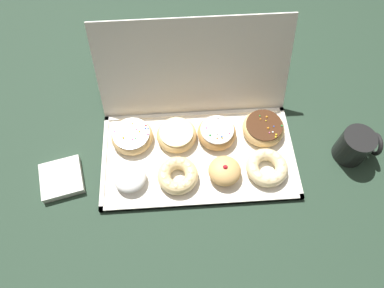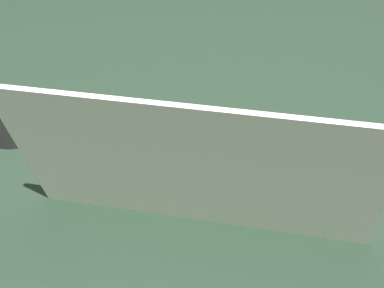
{
  "view_description": "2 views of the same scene",
  "coord_description": "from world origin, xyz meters",
  "px_view_note": "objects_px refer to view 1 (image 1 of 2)",
  "views": [
    {
      "loc": [
        -0.05,
        -0.44,
        0.88
      ],
      "look_at": [
        -0.02,
        0.02,
        0.04
      ],
      "focal_mm": 32.05,
      "sensor_mm": 36.0,
      "label": 1
    },
    {
      "loc": [
        -0.13,
        0.82,
        0.58
      ],
      "look_at": [
        0.05,
        -0.03,
        0.03
      ],
      "focal_mm": 49.51,
      "sensor_mm": 36.0,
      "label": 2
    }
  ],
  "objects_px": {
    "powdered_filled_donut_0": "(130,178)",
    "sprinkle_donut_4": "(132,136)",
    "coffee_mug": "(355,146)",
    "napkin_stack": "(62,178)",
    "sprinkle_donut_7": "(263,128)",
    "donut_box": "(198,156)",
    "jelly_filled_donut_2": "(225,171)",
    "cruller_donut_3": "(267,167)",
    "cruller_donut_1": "(178,175)",
    "glazed_ring_donut_5": "(177,135)",
    "sprinkle_donut_6": "(217,133)"
  },
  "relations": [
    {
      "from": "donut_box",
      "to": "cruller_donut_3",
      "type": "distance_m",
      "value": 0.19
    },
    {
      "from": "sprinkle_donut_6",
      "to": "powdered_filled_donut_0",
      "type": "bearing_deg",
      "value": -153.24
    },
    {
      "from": "cruller_donut_3",
      "to": "sprinkle_donut_7",
      "type": "relative_size",
      "value": 0.94
    },
    {
      "from": "sprinkle_donut_4",
      "to": "jelly_filled_donut_2",
      "type": "bearing_deg",
      "value": -26.84
    },
    {
      "from": "sprinkle_donut_6",
      "to": "sprinkle_donut_7",
      "type": "relative_size",
      "value": 0.92
    },
    {
      "from": "cruller_donut_3",
      "to": "napkin_stack",
      "type": "bearing_deg",
      "value": 178.78
    },
    {
      "from": "sprinkle_donut_7",
      "to": "donut_box",
      "type": "bearing_deg",
      "value": -161.11
    },
    {
      "from": "donut_box",
      "to": "sprinkle_donut_6",
      "type": "bearing_deg",
      "value": 46.22
    },
    {
      "from": "sprinkle_donut_7",
      "to": "sprinkle_donut_6",
      "type": "bearing_deg",
      "value": -177.25
    },
    {
      "from": "powdered_filled_donut_0",
      "to": "cruller_donut_1",
      "type": "relative_size",
      "value": 0.79
    },
    {
      "from": "jelly_filled_donut_2",
      "to": "glazed_ring_donut_5",
      "type": "bearing_deg",
      "value": 135.07
    },
    {
      "from": "donut_box",
      "to": "powdered_filled_donut_0",
      "type": "bearing_deg",
      "value": -161.17
    },
    {
      "from": "cruller_donut_1",
      "to": "coffee_mug",
      "type": "distance_m",
      "value": 0.5
    },
    {
      "from": "coffee_mug",
      "to": "napkin_stack",
      "type": "height_order",
      "value": "coffee_mug"
    },
    {
      "from": "cruller_donut_1",
      "to": "glazed_ring_donut_5",
      "type": "distance_m",
      "value": 0.13
    },
    {
      "from": "jelly_filled_donut_2",
      "to": "sprinkle_donut_4",
      "type": "distance_m",
      "value": 0.28
    },
    {
      "from": "powdered_filled_donut_0",
      "to": "coffee_mug",
      "type": "xyz_separation_m",
      "value": [
        0.62,
        0.05,
        0.02
      ]
    },
    {
      "from": "glazed_ring_donut_5",
      "to": "coffee_mug",
      "type": "xyz_separation_m",
      "value": [
        0.49,
        -0.08,
        0.02
      ]
    },
    {
      "from": "napkin_stack",
      "to": "jelly_filled_donut_2",
      "type": "bearing_deg",
      "value": -2.19
    },
    {
      "from": "jelly_filled_donut_2",
      "to": "napkin_stack",
      "type": "bearing_deg",
      "value": 177.81
    },
    {
      "from": "sprinkle_donut_4",
      "to": "sprinkle_donut_7",
      "type": "relative_size",
      "value": 0.98
    },
    {
      "from": "powdered_filled_donut_0",
      "to": "sprinkle_donut_4",
      "type": "height_order",
      "value": "sprinkle_donut_4"
    },
    {
      "from": "donut_box",
      "to": "cruller_donut_1",
      "type": "relative_size",
      "value": 4.9
    },
    {
      "from": "cruller_donut_1",
      "to": "napkin_stack",
      "type": "relative_size",
      "value": 1.01
    },
    {
      "from": "sprinkle_donut_7",
      "to": "napkin_stack",
      "type": "distance_m",
      "value": 0.59
    },
    {
      "from": "cruller_donut_1",
      "to": "sprinkle_donut_6",
      "type": "height_order",
      "value": "sprinkle_donut_6"
    },
    {
      "from": "jelly_filled_donut_2",
      "to": "sprinkle_donut_7",
      "type": "distance_m",
      "value": 0.18
    },
    {
      "from": "jelly_filled_donut_2",
      "to": "sprinkle_donut_7",
      "type": "bearing_deg",
      "value": 45.29
    },
    {
      "from": "cruller_donut_3",
      "to": "cruller_donut_1",
      "type": "bearing_deg",
      "value": -178.21
    },
    {
      "from": "cruller_donut_1",
      "to": "cruller_donut_3",
      "type": "relative_size",
      "value": 0.97
    },
    {
      "from": "donut_box",
      "to": "sprinkle_donut_6",
      "type": "distance_m",
      "value": 0.09
    },
    {
      "from": "cruller_donut_1",
      "to": "jelly_filled_donut_2",
      "type": "height_order",
      "value": "jelly_filled_donut_2"
    },
    {
      "from": "jelly_filled_donut_2",
      "to": "sprinkle_donut_7",
      "type": "height_order",
      "value": "jelly_filled_donut_2"
    },
    {
      "from": "sprinkle_donut_7",
      "to": "coffee_mug",
      "type": "height_order",
      "value": "coffee_mug"
    },
    {
      "from": "jelly_filled_donut_2",
      "to": "napkin_stack",
      "type": "distance_m",
      "value": 0.45
    },
    {
      "from": "cruller_donut_3",
      "to": "sprinkle_donut_4",
      "type": "height_order",
      "value": "sprinkle_donut_4"
    },
    {
      "from": "donut_box",
      "to": "jelly_filled_donut_2",
      "type": "bearing_deg",
      "value": -43.5
    },
    {
      "from": "powdered_filled_donut_0",
      "to": "cruller_donut_1",
      "type": "bearing_deg",
      "value": -0.34
    },
    {
      "from": "cruller_donut_3",
      "to": "glazed_ring_donut_5",
      "type": "distance_m",
      "value": 0.27
    },
    {
      "from": "jelly_filled_donut_2",
      "to": "sprinkle_donut_6",
      "type": "relative_size",
      "value": 0.79
    },
    {
      "from": "sprinkle_donut_4",
      "to": "napkin_stack",
      "type": "height_order",
      "value": "sprinkle_donut_4"
    },
    {
      "from": "sprinkle_donut_4",
      "to": "glazed_ring_donut_5",
      "type": "xyz_separation_m",
      "value": [
        0.13,
        -0.0,
        0.0
      ]
    },
    {
      "from": "jelly_filled_donut_2",
      "to": "napkin_stack",
      "type": "relative_size",
      "value": 0.8
    },
    {
      "from": "sprinkle_donut_4",
      "to": "coffee_mug",
      "type": "xyz_separation_m",
      "value": [
        0.62,
        -0.08,
        0.02
      ]
    },
    {
      "from": "glazed_ring_donut_5",
      "to": "sprinkle_donut_6",
      "type": "height_order",
      "value": "sprinkle_donut_6"
    },
    {
      "from": "cruller_donut_1",
      "to": "napkin_stack",
      "type": "height_order",
      "value": "cruller_donut_1"
    },
    {
      "from": "cruller_donut_3",
      "to": "glazed_ring_donut_5",
      "type": "xyz_separation_m",
      "value": [
        -0.24,
        0.12,
        0.0
      ]
    },
    {
      "from": "sprinkle_donut_6",
      "to": "sprinkle_donut_4",
      "type": "bearing_deg",
      "value": 178.82
    },
    {
      "from": "coffee_mug",
      "to": "napkin_stack",
      "type": "relative_size",
      "value": 0.99
    },
    {
      "from": "sprinkle_donut_6",
      "to": "napkin_stack",
      "type": "bearing_deg",
      "value": -166.42
    }
  ]
}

